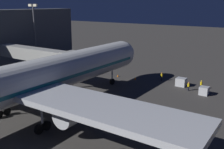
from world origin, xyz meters
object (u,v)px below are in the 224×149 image
Objects in this scene: baggage_container_mid_row at (181,82)px; ground_crew_near_nose_gear at (162,76)px; traffic_cone_nose_starboard at (118,76)px; airliner_at_gate at (16,85)px; baggage_container_near_belt at (204,91)px; ground_crew_under_port_wing at (188,86)px; ground_crew_marshaller_fwd at (201,84)px; traffic_cone_nose_port at (135,79)px; jet_bridge at (43,56)px; apron_floodlight_mast at (35,30)px.

ground_crew_near_nose_gear is (4.65, -1.14, 0.20)m from baggage_container_mid_row.
ground_crew_near_nose_gear is at bearing -165.98° from traffic_cone_nose_starboard.
airliner_at_gate is 104.58× the size of traffic_cone_nose_starboard.
baggage_container_near_belt is at bearing 175.31° from traffic_cone_nose_starboard.
baggage_container_mid_row is 2.96m from ground_crew_under_port_wing.
airliner_at_gate is 33.20m from ground_crew_marshaller_fwd.
ground_crew_near_nose_gear is 1.03× the size of ground_crew_marshaller_fwd.
ground_crew_marshaller_fwd is at bearing 172.33° from ground_crew_near_nose_gear.
traffic_cone_nose_starboard is at bearing -4.69° from baggage_container_near_belt.
ground_crew_marshaller_fwd is 3.25× the size of traffic_cone_nose_port.
airliner_at_gate is at bearing 127.80° from jet_bridge.
ground_crew_under_port_wing is 16.20m from traffic_cone_nose_starboard.
airliner_at_gate is 3.68× the size of apron_floodlight_mast.
traffic_cone_nose_starboard is at bearing -128.00° from jet_bridge.
baggage_container_near_belt is at bearing 115.50° from ground_crew_marshaller_fwd.
airliner_at_gate reaches higher than ground_crew_marshaller_fwd.
airliner_at_gate reaches higher than jet_bridge.
baggage_container_near_belt is (-28.92, -10.80, -4.95)m from jet_bridge.
baggage_container_mid_row is 3.89m from ground_crew_marshaller_fwd.
ground_crew_near_nose_gear is (-7.19, -30.03, -4.56)m from airliner_at_gate.
jet_bridge reaches higher than traffic_cone_nose_starboard.
apron_floodlight_mast is 10.23× the size of baggage_container_near_belt.
jet_bridge is 28.70m from ground_crew_under_port_wing.
airliner_at_gate is 34.68× the size of ground_crew_under_port_wing.
traffic_cone_nose_port is at bearing 25.18° from ground_crew_near_nose_gear.
baggage_container_mid_row is 9.73m from traffic_cone_nose_port.
jet_bridge reaches higher than ground_crew_marshaller_fwd.
apron_floodlight_mast is 38.47m from baggage_container_mid_row.
baggage_container_near_belt is 10.62m from ground_crew_near_nose_gear.
airliner_at_gate is 31.21m from ground_crew_near_nose_gear.
apron_floodlight_mast is at bearing -44.43° from airliner_at_gate.
jet_bridge is at bearing 144.58° from apron_floodlight_mast.
traffic_cone_nose_starboard is (14.04, 1.20, -0.54)m from baggage_container_mid_row.
apron_floodlight_mast is at bearing 2.67° from ground_crew_under_port_wing.
baggage_container_near_belt is 19.32m from traffic_cone_nose_starboard.
ground_crew_under_port_wing is at bearing -177.33° from apron_floodlight_mast.
ground_crew_near_nose_gear reaches higher than baggage_container_near_belt.
baggage_container_near_belt is at bearing 158.31° from ground_crew_near_nose_gear.
baggage_container_mid_row is (5.21, -2.78, 0.08)m from baggage_container_near_belt.
apron_floodlight_mast is 28.39× the size of traffic_cone_nose_starboard.
apron_floodlight_mast is 40.37m from ground_crew_under_port_wing.
ground_crew_near_nose_gear is (9.86, -3.92, 0.28)m from baggage_container_near_belt.
ground_crew_under_port_wing is (-2.13, 2.05, 0.10)m from baggage_container_mid_row.
ground_crew_marshaller_fwd is at bearing -174.62° from apron_floodlight_mast.
baggage_container_near_belt is 3.08m from ground_crew_marshaller_fwd.
baggage_container_mid_row is (-23.71, -13.58, -4.87)m from jet_bridge.
jet_bridge reaches higher than traffic_cone_nose_port.
baggage_container_near_belt is at bearing -123.14° from airliner_at_gate.
jet_bridge is 1.42× the size of apron_floodlight_mast.
airliner_at_gate is at bearing 67.71° from baggage_container_mid_row.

